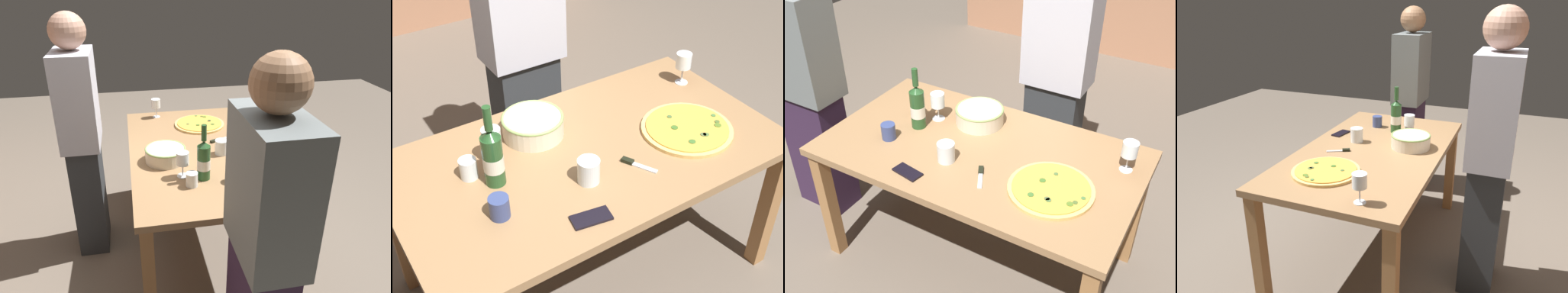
# 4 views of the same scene
# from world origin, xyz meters

# --- Properties ---
(ground_plane) EXTENTS (8.00, 8.00, 0.00)m
(ground_plane) POSITION_xyz_m (0.00, 0.00, 0.00)
(ground_plane) COLOR #685B4F
(dining_table) EXTENTS (1.60, 0.90, 0.75)m
(dining_table) POSITION_xyz_m (0.00, 0.00, 0.66)
(dining_table) COLOR #956E48
(dining_table) RESTS_ON ground
(pizza) EXTENTS (0.39, 0.39, 0.02)m
(pizza) POSITION_xyz_m (0.43, -0.11, 0.76)
(pizza) COLOR #E3B463
(pizza) RESTS_ON dining_table
(serving_bowl) EXTENTS (0.26, 0.26, 0.09)m
(serving_bowl) POSITION_xyz_m (-0.13, 0.22, 0.80)
(serving_bowl) COLOR beige
(serving_bowl) RESTS_ON dining_table
(wine_bottle) EXTENTS (0.08, 0.08, 0.34)m
(wine_bottle) POSITION_xyz_m (-0.40, 0.03, 0.87)
(wine_bottle) COLOR #234B23
(wine_bottle) RESTS_ON dining_table
(wine_glass_near_pizza) EXTENTS (0.07, 0.07, 0.16)m
(wine_glass_near_pizza) POSITION_xyz_m (0.68, 0.21, 0.86)
(wine_glass_near_pizza) COLOR white
(wine_glass_near_pizza) RESTS_ON dining_table
(wine_glass_by_bottle) EXTENTS (0.08, 0.08, 0.16)m
(wine_glass_by_bottle) POSITION_xyz_m (-0.35, 0.14, 0.86)
(wine_glass_by_bottle) COLOR white
(wine_glass_by_bottle) RESTS_ON dining_table
(cup_amber) EXTENTS (0.07, 0.07, 0.08)m
(cup_amber) POSITION_xyz_m (-0.47, 0.11, 0.79)
(cup_amber) COLOR white
(cup_amber) RESTS_ON dining_table
(cup_ceramic) EXTENTS (0.07, 0.07, 0.09)m
(cup_ceramic) POSITION_xyz_m (-0.46, -0.15, 0.79)
(cup_ceramic) COLOR navy
(cup_ceramic) RESTS_ON dining_table
(cup_spare) EXTENTS (0.09, 0.09, 0.10)m
(cup_spare) POSITION_xyz_m (-0.10, -0.16, 0.80)
(cup_spare) COLOR white
(cup_spare) RESTS_ON dining_table
(cell_phone) EXTENTS (0.15, 0.09, 0.01)m
(cell_phone) POSITION_xyz_m (-0.20, -0.33, 0.76)
(cell_phone) COLOR black
(cell_phone) RESTS_ON dining_table
(pizza_knife) EXTENTS (0.09, 0.15, 0.02)m
(pizza_knife) POSITION_xyz_m (0.10, -0.18, 0.76)
(pizza_knife) COLOR silver
(pizza_knife) RESTS_ON dining_table
(person_guest_left) EXTENTS (0.38, 0.24, 1.66)m
(person_guest_left) POSITION_xyz_m (0.09, 0.75, 0.85)
(person_guest_left) COLOR #2C2F33
(person_guest_left) RESTS_ON ground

